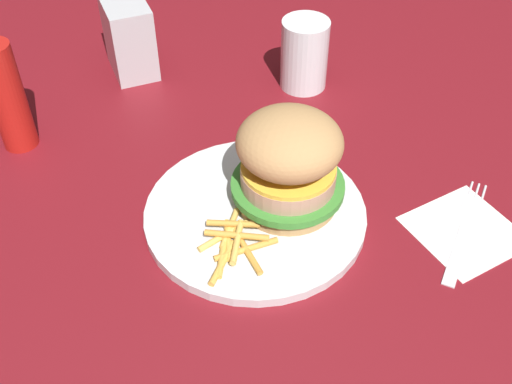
% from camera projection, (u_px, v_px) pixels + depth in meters
% --- Properties ---
extents(ground_plane, '(1.60, 1.60, 0.00)m').
position_uv_depth(ground_plane, '(269.00, 211.00, 0.73)').
color(ground_plane, maroon).
extents(plate, '(0.25, 0.25, 0.01)m').
position_uv_depth(plate, '(256.00, 215.00, 0.72)').
color(plate, silver).
rests_on(plate, ground_plane).
extents(sandwich, '(0.13, 0.13, 0.12)m').
position_uv_depth(sandwich, '(289.00, 162.00, 0.69)').
color(sandwich, tan).
rests_on(sandwich, plate).
extents(fries_pile, '(0.09, 0.09, 0.01)m').
position_uv_depth(fries_pile, '(233.00, 242.00, 0.67)').
color(fries_pile, gold).
rests_on(fries_pile, plate).
extents(napkin, '(0.12, 0.12, 0.00)m').
position_uv_depth(napkin, '(465.00, 231.00, 0.71)').
color(napkin, white).
rests_on(napkin, ground_plane).
extents(fork, '(0.16, 0.10, 0.00)m').
position_uv_depth(fork, '(466.00, 228.00, 0.71)').
color(fork, silver).
rests_on(fork, napkin).
extents(drink_glass, '(0.07, 0.07, 0.10)m').
position_uv_depth(drink_glass, '(304.00, 58.00, 0.89)').
color(drink_glass, silver).
rests_on(drink_glass, ground_plane).
extents(napkin_dispenser, '(0.08, 0.10, 0.11)m').
position_uv_depth(napkin_dispenser, '(129.00, 37.00, 0.91)').
color(napkin_dispenser, '#B7BABF').
rests_on(napkin_dispenser, ground_plane).
extents(ketchup_bottle, '(0.04, 0.04, 0.15)m').
position_uv_depth(ketchup_bottle, '(7.00, 97.00, 0.77)').
color(ketchup_bottle, '#B21914').
rests_on(ketchup_bottle, ground_plane).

